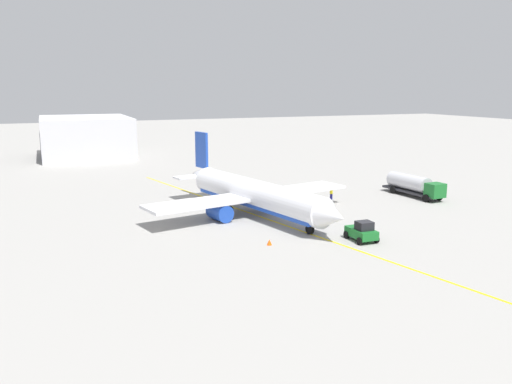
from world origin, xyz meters
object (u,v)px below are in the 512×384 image
Objects in this scene: fuel_tanker at (414,185)px; pushback_tug at (362,232)px; refueling_worker at (331,194)px; airplane at (254,194)px; safety_cone_nose at (269,242)px.

fuel_tanker is 3.00× the size of pushback_tug.
pushback_tug is at bearing -22.41° from refueling_worker.
pushback_tug is 20.83m from refueling_worker.
fuel_tanker reaches higher than pushback_tug.
refueling_worker is at bearing 106.14° from airplane.
fuel_tanker is at bearing 128.89° from pushback_tug.
pushback_tug is (16.37, -20.29, -0.72)m from fuel_tanker.
airplane is 16.43m from pushback_tug.
fuel_tanker is 6.40× the size of refueling_worker.
fuel_tanker reaches higher than safety_cone_nose.
pushback_tug is at bearing 21.22° from airplane.
airplane is 8.96× the size of pushback_tug.
refueling_worker is 24.27m from safety_cone_nose.
airplane reaches higher than refueling_worker.
fuel_tanker reaches higher than refueling_worker.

